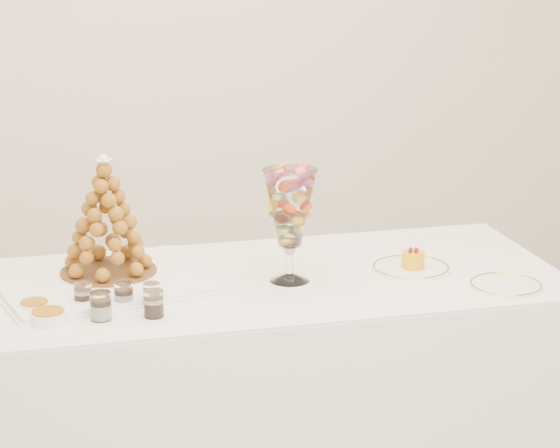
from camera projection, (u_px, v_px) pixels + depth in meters
name	position (u px, v px, depth m)	size (l,w,h in m)	color
buffet_table	(236.00, 397.00, 3.38)	(2.01, 0.84, 0.76)	white
lace_tray	(105.00, 282.00, 3.23)	(0.61, 0.46, 0.02)	white
macaron_vase	(290.00, 209.00, 3.21)	(0.16, 0.16, 0.34)	white
cake_plate	(411.00, 268.00, 3.37)	(0.24, 0.24, 0.01)	white
spare_plate	(506.00, 285.00, 3.22)	(0.22, 0.22, 0.01)	white
verrine_a	(83.00, 295.00, 3.05)	(0.05, 0.05, 0.07)	white
verrine_b	(124.00, 295.00, 3.05)	(0.05, 0.05, 0.07)	white
verrine_c	(152.00, 294.00, 3.06)	(0.05, 0.05, 0.07)	white
verrine_d	(101.00, 306.00, 2.95)	(0.06, 0.06, 0.08)	white
verrine_e	(154.00, 304.00, 2.97)	(0.06, 0.06, 0.07)	white
ramekin_back	(34.00, 307.00, 3.02)	(0.09, 0.09, 0.03)	white
ramekin_front	(48.00, 317.00, 2.94)	(0.10, 0.10, 0.03)	white
croquembouche	(106.00, 216.00, 3.24)	(0.29, 0.29, 0.36)	brown
mousse_cake	(413.00, 259.00, 3.35)	(0.07, 0.07, 0.06)	#EEA90B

